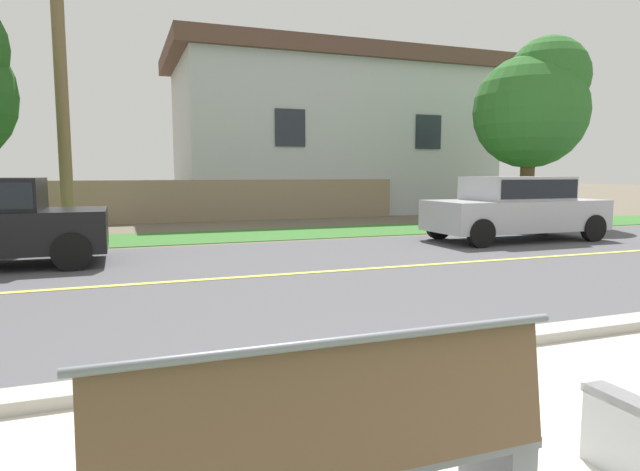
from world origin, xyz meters
TOP-DOWN VIEW (x-y plane):
  - ground_plane at (0.00, 8.00)m, footprint 140.00×140.00m
  - curb_edge at (0.00, 2.35)m, footprint 44.00×0.30m
  - street_asphalt at (0.00, 6.50)m, footprint 52.00×8.00m
  - road_centre_line at (0.00, 6.50)m, footprint 48.00×0.14m
  - far_verge_grass at (0.00, 12.18)m, footprint 48.00×2.80m
  - bench_left at (-1.30, 0.24)m, footprint 1.92×0.48m
  - car_silver_far at (6.90, 8.90)m, footprint 4.30×1.86m
  - shade_tree_centre at (10.49, 12.46)m, footprint 3.58×3.58m
  - garden_wall at (1.04, 16.82)m, footprint 13.00×0.36m
  - house_across_street at (6.46, 20.02)m, footprint 13.42×6.91m

SIDE VIEW (x-z plane):
  - ground_plane at x=0.00m, z-range 0.00..0.00m
  - street_asphalt at x=0.00m, z-range 0.00..0.01m
  - far_verge_grass at x=0.00m, z-range 0.00..0.02m
  - road_centre_line at x=0.00m, z-range 0.01..0.01m
  - curb_edge at x=0.00m, z-range 0.00..0.11m
  - bench_left at x=-1.30m, z-range -0.04..0.96m
  - garden_wall at x=1.04m, z-range 0.00..1.40m
  - car_silver_far at x=6.90m, z-range 0.08..1.62m
  - house_across_street at x=6.46m, z-range 0.04..6.49m
  - shade_tree_centre at x=10.49m, z-range 0.88..6.80m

